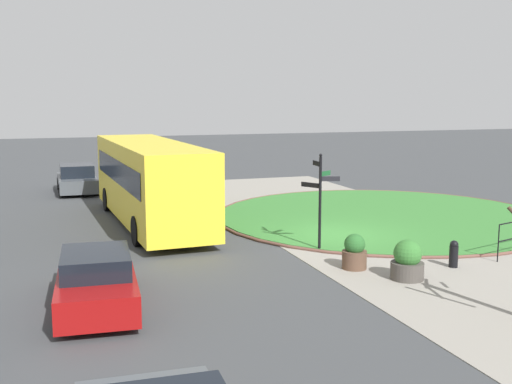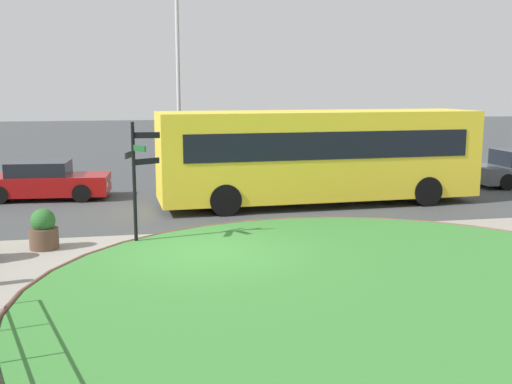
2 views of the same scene
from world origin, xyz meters
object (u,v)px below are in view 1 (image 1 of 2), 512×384
Objects in this scene: bollard_foreground at (454,254)px; planter_near_signpost at (354,253)px; bus_yellow at (150,180)px; signpost_directional at (320,193)px; car_near_lane at (96,280)px; planter_kerbside at (407,262)px; car_trailing at (77,180)px.

planter_near_signpost is (0.79, 2.78, 0.06)m from bollard_foreground.
bus_yellow is (9.18, 7.20, 1.29)m from bollard_foreground.
car_near_lane is at bearing 114.22° from signpost_directional.
bus_yellow is 9.83× the size of planter_kerbside.
planter_kerbside is at bearing 107.51° from bollard_foreground.
bus_yellow is 2.39× the size of car_near_lane.
planter_near_signpost is at bearing 31.20° from planter_kerbside.
bus_yellow is at bearing 27.82° from planter_near_signpost.
car_trailing reaches higher than planter_near_signpost.
planter_kerbside is at bearing -148.80° from planter_near_signpost.
bollard_foreground is 20.74m from car_trailing.
car_trailing is at bearing 27.08° from bollard_foreground.
signpost_directional is at bearing -61.56° from car_near_lane.
planter_near_signpost is 1.64m from planter_kerbside.
bus_yellow is 10.56× the size of planter_near_signpost.
car_trailing is 3.87× the size of planter_kerbside.
car_near_lane is at bearing 178.17° from car_trailing.
bollard_foreground is 0.18× the size of car_near_lane.
car_trailing is 4.16× the size of planter_near_signpost.
planter_near_signpost is at bearing 74.04° from bollard_foreground.
planter_kerbside is (-3.70, -0.89, -1.36)m from signpost_directional.
car_trailing is 20.50m from planter_kerbside.
planter_kerbside is at bearing -89.08° from car_near_lane.
bollard_foreground is 0.73× the size of planter_kerbside.
car_near_lane is (-3.24, 7.20, -1.22)m from signpost_directional.
car_trailing is (15.37, 6.62, -1.20)m from signpost_directional.
signpost_directional is 3.04× the size of planter_near_signpost.
bollard_foreground is at bearing -137.71° from signpost_directional.
car_trailing is (18.46, 9.44, 0.25)m from bollard_foreground.
bollard_foreground is at bearing -84.97° from car_near_lane.
car_near_lane is 8.10m from planter_kerbside.
bus_yellow is at bearing 28.32° from planter_kerbside.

